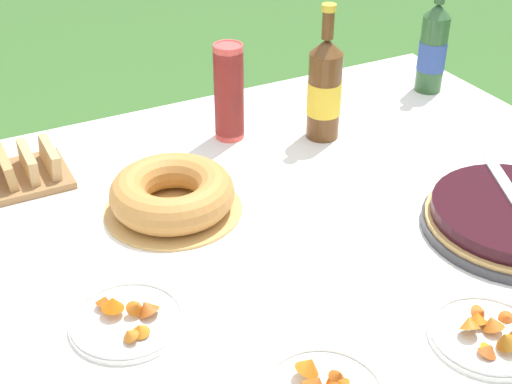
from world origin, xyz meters
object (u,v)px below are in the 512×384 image
bundt_cake (172,194)px  cup_stack (229,92)px  cider_bottle_amber (324,89)px  snack_plate_right (489,334)px  bread_board (7,174)px  cider_bottle_green (433,48)px  snack_plate_near (128,318)px

bundt_cake → cup_stack: (0.25, 0.25, 0.08)m
cider_bottle_amber → snack_plate_right: size_ratio=1.72×
cider_bottle_amber → bread_board: size_ratio=1.29×
bundt_cake → cider_bottle_amber: bearing=17.7°
snack_plate_right → bread_board: 1.05m
cider_bottle_green → cider_bottle_amber: size_ratio=0.99×
cup_stack → snack_plate_near: cup_stack is taller
bundt_cake → bread_board: size_ratio=1.11×
bundt_cake → cider_bottle_amber: 0.49m
bread_board → cider_bottle_amber: bearing=-9.5°
bundt_cake → cider_bottle_green: cider_bottle_green is taller
snack_plate_near → cider_bottle_green: bearing=26.7°
cup_stack → bundt_cake: bearing=-135.1°
cider_bottle_green → cider_bottle_amber: bearing=-166.0°
bundt_cake → cup_stack: cup_stack is taller
cider_bottle_green → snack_plate_near: (-1.06, -0.53, -0.11)m
cider_bottle_green → snack_plate_right: 1.01m
snack_plate_near → bread_board: 0.56m
cup_stack → cider_bottle_amber: size_ratio=0.72×
cider_bottle_amber → snack_plate_near: cider_bottle_amber is taller
bundt_cake → bread_board: (-0.29, 0.27, -0.02)m
cider_bottle_amber → cup_stack: bearing=153.6°
bundt_cake → snack_plate_right: bearing=-61.7°
snack_plate_right → cider_bottle_green: bearing=56.9°
cider_bottle_green → snack_plate_near: size_ratio=1.67×
cup_stack → cider_bottle_green: cider_bottle_green is taller
cider_bottle_amber → bundt_cake: bearing=-162.3°
bundt_cake → cup_stack: 0.36m
bundt_cake → cider_bottle_green: size_ratio=0.88×
cup_stack → snack_plate_near: size_ratio=1.22×
cup_stack → snack_plate_near: (-0.44, -0.53, -0.11)m
snack_plate_right → bundt_cake: bearing=118.3°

